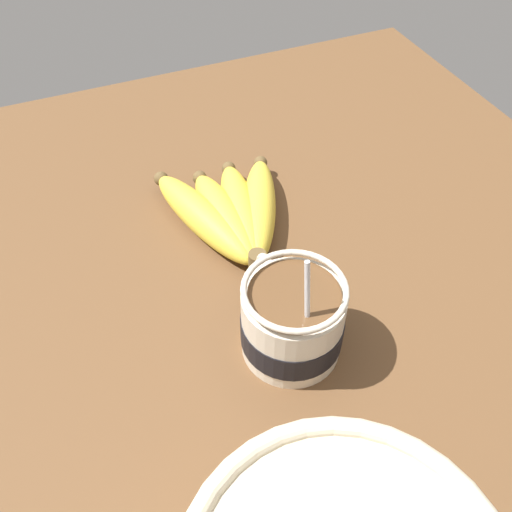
{
  "coord_description": "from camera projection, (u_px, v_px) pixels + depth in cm",
  "views": [
    {
      "loc": [
        -37.05,
        14.4,
        51.65
      ],
      "look_at": [
        1.93,
        -1.93,
        6.75
      ],
      "focal_mm": 40.0,
      "sensor_mm": 36.0,
      "label": 1
    }
  ],
  "objects": [
    {
      "name": "table",
      "position": [
        247.0,
        305.0,
        0.64
      ],
      "size": [
        101.07,
        101.07,
        2.66
      ],
      "color": "brown",
      "rests_on": "ground"
    },
    {
      "name": "coffee_mug",
      "position": [
        292.0,
        321.0,
        0.56
      ],
      "size": [
        13.61,
        10.2,
        14.61
      ],
      "color": "beige",
      "rests_on": "table"
    },
    {
      "name": "banana_bunch",
      "position": [
        231.0,
        213.0,
        0.69
      ],
      "size": [
        21.17,
        17.09,
        4.36
      ],
      "color": "brown",
      "rests_on": "table"
    }
  ]
}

